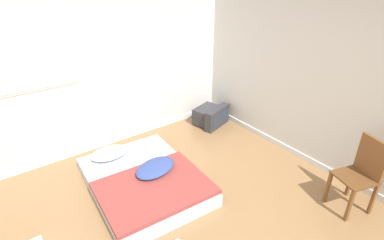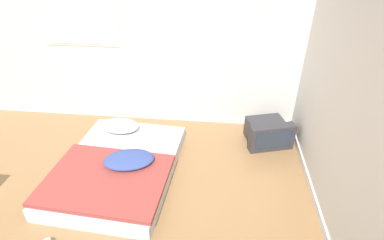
# 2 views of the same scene
# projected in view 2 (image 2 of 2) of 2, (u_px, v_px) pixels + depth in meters

# --- Properties ---
(wall_back) EXTENTS (7.28, 0.08, 2.60)m
(wall_back) POSITION_uv_depth(u_px,v_px,m) (124.00, 35.00, 4.10)
(wall_back) COLOR silver
(wall_back) RESTS_ON ground_plane
(mattress_bed) EXTENTS (1.41, 1.82, 0.32)m
(mattress_bed) POSITION_uv_depth(u_px,v_px,m) (118.00, 166.00, 3.58)
(mattress_bed) COLOR silver
(mattress_bed) RESTS_ON ground_plane
(crt_tv) EXTENTS (0.65, 0.59, 0.36)m
(crt_tv) POSITION_uv_depth(u_px,v_px,m) (267.00, 132.00, 4.08)
(crt_tv) COLOR #333338
(crt_tv) RESTS_ON ground_plane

